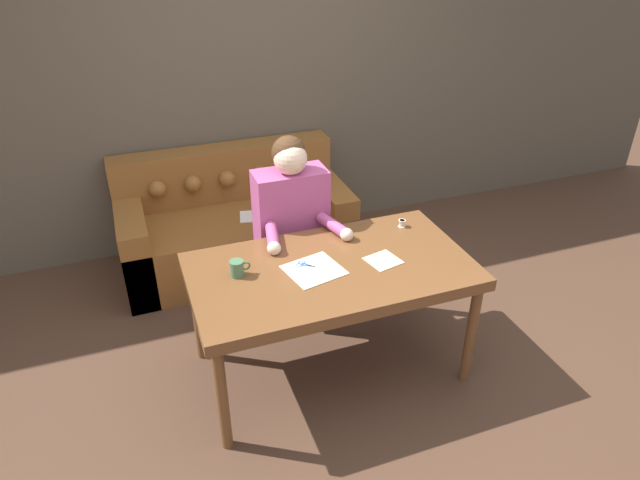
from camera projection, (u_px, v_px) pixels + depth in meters
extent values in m
plane|color=#4C3323|center=(352.00, 369.00, 3.48)|extent=(16.00, 16.00, 0.00)
cube|color=brown|center=(261.00, 79.00, 4.35)|extent=(8.00, 0.06, 2.60)
cube|color=brown|center=(331.00, 271.00, 3.15)|extent=(1.55, 0.85, 0.07)
cylinder|color=brown|center=(222.00, 399.00, 2.83)|extent=(0.06, 0.06, 0.66)
cylinder|color=brown|center=(471.00, 335.00, 3.25)|extent=(0.06, 0.06, 0.66)
cylinder|color=brown|center=(197.00, 313.00, 3.42)|extent=(0.06, 0.06, 0.66)
cylinder|color=brown|center=(410.00, 268.00, 3.84)|extent=(0.06, 0.06, 0.66)
cube|color=brown|center=(237.00, 239.00, 4.40)|extent=(1.69, 0.84, 0.44)
cube|color=brown|center=(224.00, 172.00, 4.44)|extent=(1.69, 0.22, 0.42)
cube|color=brown|center=(135.00, 247.00, 4.14)|extent=(0.20, 0.84, 0.60)
cube|color=brown|center=(327.00, 214.00, 4.59)|extent=(0.20, 0.84, 0.60)
sphere|color=brown|center=(158.00, 189.00, 4.18)|extent=(0.13, 0.13, 0.13)
sphere|color=brown|center=(193.00, 184.00, 4.26)|extent=(0.13, 0.13, 0.13)
sphere|color=brown|center=(227.00, 179.00, 4.33)|extent=(0.13, 0.13, 0.13)
sphere|color=brown|center=(260.00, 174.00, 4.41)|extent=(0.13, 0.13, 0.13)
sphere|color=brown|center=(292.00, 170.00, 4.49)|extent=(0.13, 0.13, 0.13)
cube|color=white|center=(262.00, 216.00, 4.26)|extent=(0.35, 0.25, 0.00)
cylinder|color=#33281E|center=(293.00, 284.00, 3.87)|extent=(0.28, 0.28, 0.45)
cube|color=#B24C84|center=(291.00, 215.00, 3.60)|extent=(0.45, 0.22, 0.60)
sphere|color=beige|center=(290.00, 158.00, 3.39)|extent=(0.20, 0.20, 0.20)
sphere|color=#472D19|center=(289.00, 153.00, 3.40)|extent=(0.21, 0.21, 0.21)
cylinder|color=#B24C84|center=(272.00, 237.00, 3.34)|extent=(0.12, 0.28, 0.07)
sphere|color=beige|center=(274.00, 248.00, 3.23)|extent=(0.08, 0.08, 0.08)
cylinder|color=#B24C84|center=(333.00, 226.00, 3.45)|extent=(0.14, 0.28, 0.07)
sphere|color=beige|center=(347.00, 235.00, 3.36)|extent=(0.08, 0.08, 0.08)
cube|color=beige|center=(314.00, 270.00, 3.10)|extent=(0.34, 0.33, 0.00)
cube|color=beige|center=(383.00, 260.00, 3.18)|extent=(0.21, 0.20, 0.00)
cube|color=silver|center=(322.00, 268.00, 3.11)|extent=(0.10, 0.07, 0.00)
cube|color=#2D569E|center=(306.00, 266.00, 3.13)|extent=(0.06, 0.05, 0.00)
torus|color=#2D569E|center=(300.00, 265.00, 3.14)|extent=(0.04, 0.04, 0.01)
cube|color=silver|center=(320.00, 269.00, 3.10)|extent=(0.07, 0.09, 0.00)
cube|color=#2D569E|center=(307.00, 265.00, 3.14)|extent=(0.05, 0.06, 0.00)
torus|color=#2D569E|center=(302.00, 263.00, 3.15)|extent=(0.04, 0.04, 0.01)
cylinder|color=silver|center=(312.00, 267.00, 3.12)|extent=(0.01, 0.01, 0.01)
cylinder|color=#47704C|center=(237.00, 268.00, 3.03)|extent=(0.08, 0.08, 0.09)
torus|color=#47704C|center=(246.00, 266.00, 3.04)|extent=(0.05, 0.01, 0.05)
cylinder|color=beige|center=(402.00, 223.00, 3.50)|extent=(0.03, 0.03, 0.04)
cylinder|color=beige|center=(402.00, 220.00, 3.49)|extent=(0.04, 0.04, 0.00)
cylinder|color=beige|center=(402.00, 226.00, 3.51)|extent=(0.04, 0.04, 0.00)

